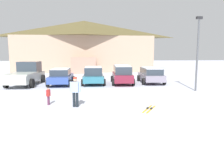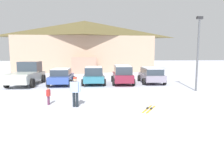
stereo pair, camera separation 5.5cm
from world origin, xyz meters
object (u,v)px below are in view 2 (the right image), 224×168
lamp_post (198,50)px  pickup_truck (27,74)px  ski_lodge (85,46)px  parked_maroon_van (122,74)px  skier_adult_in_blue_parka (75,90)px  parked_grey_wagon (151,75)px  pair_of_skis (149,109)px  parked_teal_hatchback (94,75)px  parked_blue_hatchback (62,76)px  skier_child_in_red_jacket (48,95)px

lamp_post → pickup_truck: bearing=161.6°
ski_lodge → parked_maroon_van: (4.10, -16.57, -3.24)m
parked_maroon_van → skier_adult_in_blue_parka: bearing=-113.2°
pickup_truck → lamp_post: size_ratio=1.04×
parked_grey_wagon → pickup_truck: bearing=-179.4°
pair_of_skis → parked_teal_hatchback: bearing=106.1°
ski_lodge → parked_blue_hatchback: size_ratio=4.85×
pickup_truck → lamp_post: (14.27, -4.76, 2.21)m
parked_maroon_van → lamp_post: lamp_post is taller
pair_of_skis → skier_child_in_red_jacket: bearing=164.6°
parked_teal_hatchback → pickup_truck: 6.26m
parked_blue_hatchback → parked_teal_hatchback: bearing=3.6°
parked_blue_hatchback → lamp_post: (11.04, -4.42, 2.41)m
parked_teal_hatchback → parked_blue_hatchback: bearing=-176.4°
skier_child_in_red_jacket → pair_of_skis: (5.51, -1.52, -0.57)m
parked_teal_hatchback → pair_of_skis: size_ratio=2.71×
parked_teal_hatchback → skier_adult_in_blue_parka: size_ratio=2.62×
parked_blue_hatchback → lamp_post: lamp_post is taller
parked_maroon_van → lamp_post: 7.30m
skier_child_in_red_jacket → pair_of_skis: 5.74m
parked_grey_wagon → pickup_truck: (-11.98, -0.12, 0.16)m
parked_maroon_van → parked_teal_hatchback: bearing=179.2°
parked_grey_wagon → pickup_truck: 11.98m
parked_blue_hatchback → pickup_truck: (-3.23, 0.34, 0.21)m
ski_lodge → parked_blue_hatchback: (-1.70, -16.72, -3.41)m
lamp_post → parked_blue_hatchback: bearing=158.2°
pair_of_skis → parked_maroon_van: bearing=90.4°
pickup_truck → lamp_post: bearing=-18.4°
parked_maroon_van → skier_adult_in_blue_parka: parked_maroon_van is taller
ski_lodge → lamp_post: size_ratio=3.89×
parked_blue_hatchback → parked_maroon_van: size_ratio=0.97×
pickup_truck → pair_of_skis: size_ratio=3.69×
ski_lodge → skier_adult_in_blue_parka: ski_lodge is taller
parked_grey_wagon → pickup_truck: pickup_truck is taller
ski_lodge → skier_adult_in_blue_parka: 25.75m
lamp_post → ski_lodge: bearing=113.8°
parked_maroon_van → pair_of_skis: 9.92m
skier_adult_in_blue_parka → lamp_post: 10.35m
parked_maroon_van → parked_blue_hatchback: bearing=-178.5°
parked_maroon_van → skier_adult_in_blue_parka: (-3.85, -8.97, -0.01)m
pickup_truck → skier_adult_in_blue_parka: size_ratio=3.56×
parked_grey_wagon → lamp_post: bearing=-64.9°
ski_lodge → parked_blue_hatchback: 17.14m
parked_blue_hatchback → pair_of_skis: 11.39m
parked_blue_hatchback → skier_child_in_red_jacket: size_ratio=4.37×
pair_of_skis → lamp_post: 8.06m
pickup_truck → skier_child_in_red_jacket: (3.60, -8.55, -0.40)m
parked_maroon_van → pair_of_skis: (0.07, -9.87, -0.94)m
lamp_post → parked_teal_hatchback: bearing=150.1°
parked_blue_hatchback → skier_adult_in_blue_parka: size_ratio=2.74×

